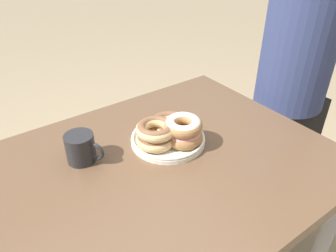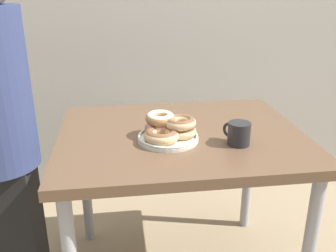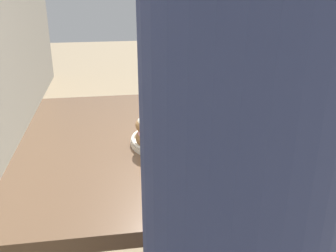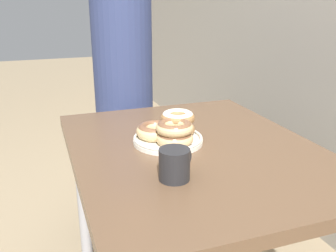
{
  "view_description": "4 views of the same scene",
  "coord_description": "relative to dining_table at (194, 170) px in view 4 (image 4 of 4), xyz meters",
  "views": [
    {
      "loc": [
        0.44,
        0.87,
        1.35
      ],
      "look_at": [
        -0.06,
        0.18,
        0.8
      ],
      "focal_mm": 35.0,
      "sensor_mm": 36.0,
      "label": 1
    },
    {
      "loc": [
        -0.25,
        -1.15,
        1.32
      ],
      "look_at": [
        -0.06,
        0.18,
        0.8
      ],
      "focal_mm": 40.0,
      "sensor_mm": 36.0,
      "label": 2
    },
    {
      "loc": [
        -1.14,
        0.35,
        1.23
      ],
      "look_at": [
        -0.06,
        0.18,
        0.8
      ],
      "focal_mm": 40.0,
      "sensor_mm": 36.0,
      "label": 3
    },
    {
      "loc": [
        1.05,
        -0.22,
        1.21
      ],
      "look_at": [
        -0.06,
        0.18,
        0.8
      ],
      "focal_mm": 40.0,
      "sensor_mm": 36.0,
      "label": 4
    }
  ],
  "objects": [
    {
      "name": "person_figure",
      "position": [
        -0.7,
        -0.08,
        0.1
      ],
      "size": [
        0.32,
        0.28,
        1.45
      ],
      "color": "black",
      "rests_on": "ground_plane"
    },
    {
      "name": "coffee_mug",
      "position": [
        0.2,
        -0.14,
        0.13
      ],
      "size": [
        0.09,
        0.11,
        0.09
      ],
      "color": "#232326",
      "rests_on": "dining_table"
    },
    {
      "name": "donut_plate",
      "position": [
        -0.06,
        -0.06,
        0.13
      ],
      "size": [
        0.26,
        0.25,
        0.1
      ],
      "color": "silver",
      "rests_on": "dining_table"
    },
    {
      "name": "dining_table",
      "position": [
        0.0,
        0.0,
        0.0
      ],
      "size": [
        1.0,
        0.79,
        0.74
      ],
      "color": "brown",
      "rests_on": "ground_plane"
    }
  ]
}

